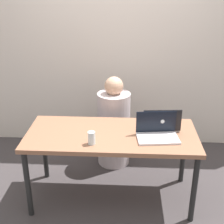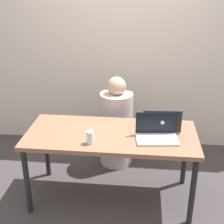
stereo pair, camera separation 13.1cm
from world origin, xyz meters
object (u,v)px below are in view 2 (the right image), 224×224
(person_at_center, at_px, (116,126))
(laptop_front_right, at_px, (157,133))
(laptop_back_right, at_px, (161,125))
(water_glass_left, at_px, (90,138))

(person_at_center, distance_m, laptop_front_right, 0.86)
(laptop_back_right, bearing_deg, laptop_front_right, 71.08)
(laptop_front_right, bearing_deg, person_at_center, 114.44)
(laptop_front_right, bearing_deg, laptop_back_right, 69.25)
(laptop_front_right, xyz_separation_m, water_glass_left, (-0.57, -0.15, 0.00))
(laptop_back_right, relative_size, water_glass_left, 3.21)
(laptop_back_right, bearing_deg, water_glass_left, 22.87)
(person_at_center, relative_size, water_glass_left, 9.26)
(person_at_center, height_order, water_glass_left, person_at_center)
(water_glass_left, bearing_deg, laptop_front_right, 14.82)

